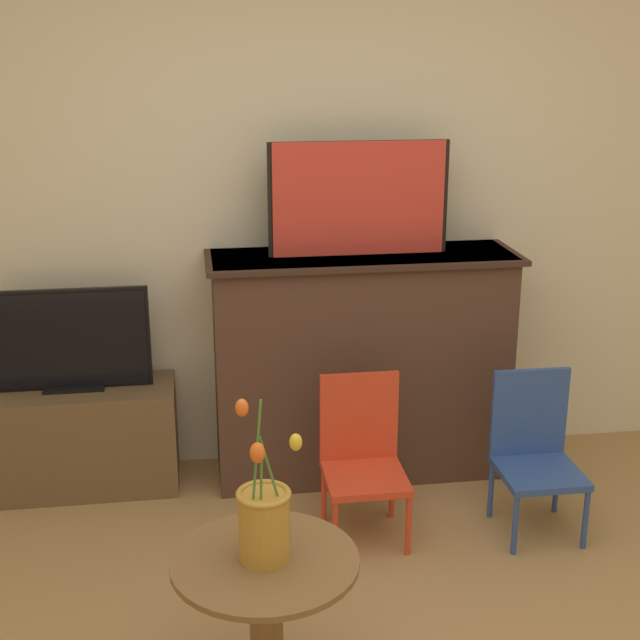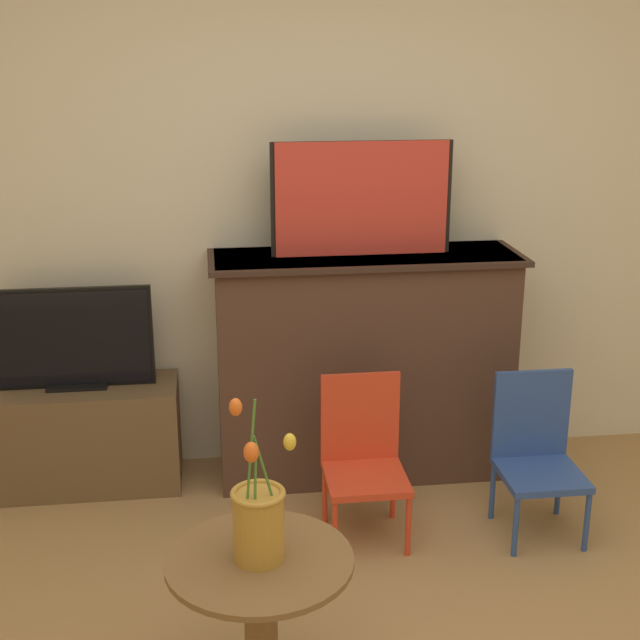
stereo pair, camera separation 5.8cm
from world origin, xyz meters
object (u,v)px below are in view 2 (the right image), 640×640
Objects in this scene: painting at (362,199)px; chair_red at (363,453)px; vase_tulips at (259,519)px; chair_blue at (536,450)px; tv_monitor at (74,340)px.

painting is 1.19× the size of chair_red.
chair_blue is at bearing 38.17° from vase_tulips.
chair_red is at bearing -97.89° from painting.
painting is at bearing -0.37° from tv_monitor.
tv_monitor is 1.03× the size of chair_red.
chair_blue is at bearing -17.90° from tv_monitor.
painting is 1.53× the size of vase_tulips.
chair_red is 0.74m from chair_blue.
chair_red is 1.00× the size of chair_blue.
painting reaches higher than tv_monitor.
chair_red is at bearing -24.99° from tv_monitor.
chair_red is (-0.08, -0.57, -0.99)m from painting.
vase_tulips reaches higher than tv_monitor.
vase_tulips is (-0.50, -1.04, 0.33)m from chair_red.
painting is at bearing 70.17° from vase_tulips.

